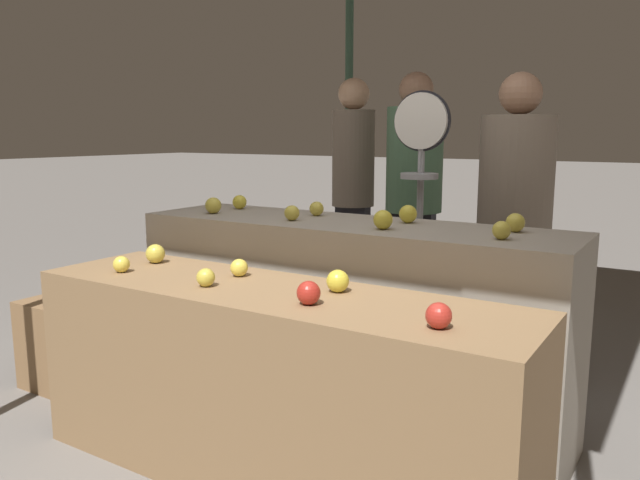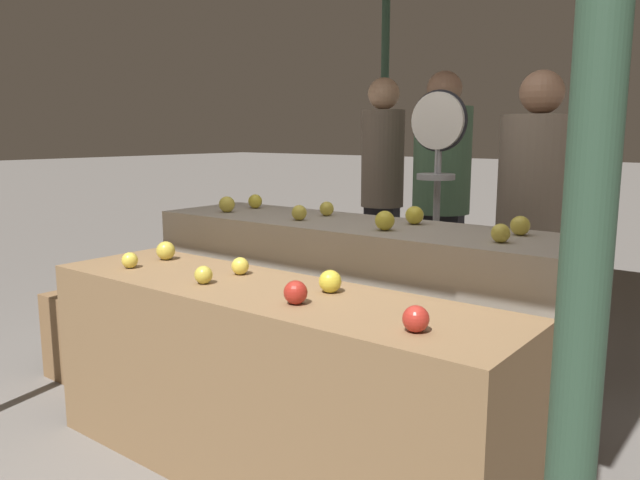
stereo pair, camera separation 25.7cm
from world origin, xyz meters
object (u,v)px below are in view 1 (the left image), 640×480
at_px(produce_scale, 420,170).
at_px(person_customer_right, 414,183).
at_px(wooden_crate_side, 81,341).
at_px(person_vendor_at_scale, 514,210).
at_px(person_customer_left, 353,177).

xyz_separation_m(produce_scale, person_customer_right, (-0.42, 0.88, -0.15)).
relative_size(produce_scale, wooden_crate_side, 3.30).
height_order(produce_scale, wooden_crate_side, produce_scale).
height_order(person_vendor_at_scale, person_customer_right, person_customer_right).
relative_size(produce_scale, person_vendor_at_scale, 0.95).
xyz_separation_m(person_customer_right, wooden_crate_side, (-1.10, -1.93, -0.77)).
distance_m(produce_scale, person_vendor_at_scale, 0.55).
bearing_deg(person_customer_left, produce_scale, 124.44).
xyz_separation_m(person_vendor_at_scale, person_customer_right, (-0.86, 0.64, 0.06)).
relative_size(person_vendor_at_scale, person_customer_right, 0.95).
bearing_deg(wooden_crate_side, person_vendor_at_scale, 33.15).
height_order(person_customer_left, wooden_crate_side, person_customer_left).
bearing_deg(person_customer_left, person_vendor_at_scale, 142.25).
bearing_deg(person_customer_right, produce_scale, 105.04).
bearing_deg(produce_scale, wooden_crate_side, -145.57).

